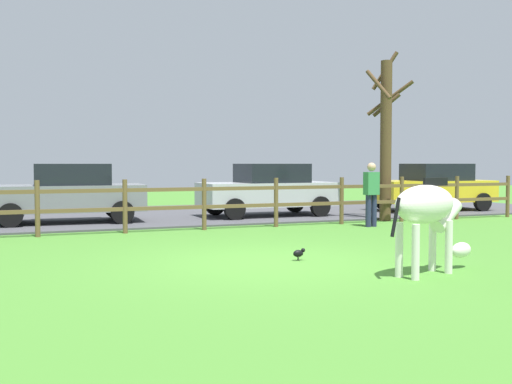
# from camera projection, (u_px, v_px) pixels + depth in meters

# --- Properties ---
(ground_plane) EXTENTS (60.00, 60.00, 0.00)m
(ground_plane) POSITION_uv_depth(u_px,v_px,m) (267.00, 262.00, 9.83)
(ground_plane) COLOR #47842D
(parking_asphalt) EXTENTS (28.00, 7.40, 0.05)m
(parking_asphalt) POSITION_uv_depth(u_px,v_px,m) (150.00, 215.00, 18.46)
(parking_asphalt) COLOR #47474C
(parking_asphalt) RESTS_ON ground_plane
(paddock_fence) EXTENTS (21.09, 0.11, 1.25)m
(paddock_fence) POSITION_uv_depth(u_px,v_px,m) (166.00, 202.00, 14.25)
(paddock_fence) COLOR brown
(paddock_fence) RESTS_ON ground_plane
(bare_tree) EXTENTS (1.53, 1.52, 4.80)m
(bare_tree) POSITION_uv_depth(u_px,v_px,m) (386.00, 135.00, 16.87)
(bare_tree) COLOR #513A23
(bare_tree) RESTS_ON ground_plane
(zebra) EXTENTS (1.88, 0.85, 1.41)m
(zebra) POSITION_uv_depth(u_px,v_px,m) (428.00, 211.00, 8.72)
(zebra) COLOR white
(zebra) RESTS_ON ground_plane
(crow_on_grass) EXTENTS (0.21, 0.10, 0.20)m
(crow_on_grass) POSITION_uv_depth(u_px,v_px,m) (299.00, 253.00, 10.02)
(crow_on_grass) COLOR black
(crow_on_grass) RESTS_ON ground_plane
(parked_car_silver) EXTENTS (4.03, 1.93, 1.56)m
(parked_car_silver) POSITION_uv_depth(u_px,v_px,m) (268.00, 189.00, 18.00)
(parked_car_silver) COLOR #B7BABF
(parked_car_silver) RESTS_ON parking_asphalt
(parked_car_yellow) EXTENTS (4.08, 2.05, 1.56)m
(parked_car_yellow) POSITION_uv_depth(u_px,v_px,m) (433.00, 187.00, 20.10)
(parked_car_yellow) COLOR yellow
(parked_car_yellow) RESTS_ON parking_asphalt
(parked_car_grey) EXTENTS (4.06, 2.01, 1.56)m
(parked_car_grey) POSITION_uv_depth(u_px,v_px,m) (68.00, 193.00, 15.96)
(parked_car_grey) COLOR slate
(parked_car_grey) RESTS_ON parking_asphalt
(visitor_near_fence) EXTENTS (0.38, 0.25, 1.64)m
(visitor_near_fence) POSITION_uv_depth(u_px,v_px,m) (371.00, 191.00, 15.33)
(visitor_near_fence) COLOR #232847
(visitor_near_fence) RESTS_ON ground_plane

